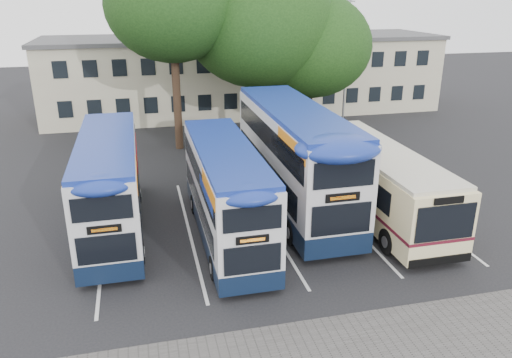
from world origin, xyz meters
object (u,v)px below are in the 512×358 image
object	(u,v)px
tree_left	(172,5)
bus_dd_left	(110,181)
bus_dd_mid	(226,189)
lamp_post	(347,58)
tree_right	(311,46)
bus_single	(376,177)
tree_mid	(259,23)
bus_dd_right	(294,153)

from	to	relation	value
tree_left	bus_dd_left	size ratio (longest dim) A/B	1.26
tree_left	bus_dd_mid	world-z (taller)	tree_left
lamp_post	tree_right	world-z (taller)	tree_right
tree_right	bus_dd_mid	distance (m)	16.86
bus_dd_left	tree_left	bearing A→B (deg)	71.23
bus_single	lamp_post	bearing A→B (deg)	72.45
tree_mid	tree_right	bearing A→B (deg)	0.12
bus_single	tree_left	bearing A→B (deg)	122.14
tree_left	tree_right	distance (m)	9.55
bus_dd_mid	bus_dd_right	world-z (taller)	bus_dd_right
bus_single	bus_dd_mid	bearing A→B (deg)	-173.74
bus_dd_right	bus_single	distance (m)	3.88
lamp_post	bus_dd_left	bearing A→B (deg)	-139.47
tree_right	bus_dd_right	bearing A→B (deg)	-112.31
tree_mid	bus_single	world-z (taller)	tree_mid
lamp_post	tree_right	size ratio (longest dim) A/B	0.94
lamp_post	bus_dd_right	distance (m)	15.80
bus_single	bus_dd_right	bearing A→B (deg)	153.02
lamp_post	bus_dd_right	xyz separation A→B (m)	(-8.13, -13.32, -2.47)
tree_left	tree_right	size ratio (longest dim) A/B	1.27
tree_left	tree_mid	size ratio (longest dim) A/B	1.04
lamp_post	bus_dd_mid	size ratio (longest dim) A/B	0.96
tree_left	bus_single	xyz separation A→B (m)	(7.75, -12.34, -7.06)
bus_dd_left	bus_single	size ratio (longest dim) A/B	0.92
bus_dd_left	bus_dd_mid	size ratio (longest dim) A/B	1.03
tree_right	bus_dd_left	world-z (taller)	tree_right
tree_right	tree_mid	bearing A→B (deg)	-179.88
tree_mid	bus_dd_right	world-z (taller)	tree_mid
bus_dd_left	bus_single	bearing A→B (deg)	-5.30
lamp_post	tree_left	bearing A→B (deg)	-167.81
lamp_post	bus_dd_mid	world-z (taller)	lamp_post
tree_right	bus_dd_mid	world-z (taller)	tree_right
bus_single	tree_right	bearing A→B (deg)	84.09
tree_left	bus_dd_right	bearing A→B (deg)	-67.60
tree_mid	bus_dd_left	size ratio (longest dim) A/B	1.22
tree_left	bus_dd_mid	bearing A→B (deg)	-86.80
bus_dd_mid	tree_left	bearing A→B (deg)	93.20
tree_left	bus_dd_mid	xyz separation A→B (m)	(0.73, -13.11, -6.67)
lamp_post	bus_single	xyz separation A→B (m)	(-4.76, -15.04, -3.31)
tree_right	bus_dd_right	world-z (taller)	tree_right
tree_mid	bus_dd_mid	world-z (taller)	tree_mid
bus_dd_right	tree_right	bearing A→B (deg)	67.69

